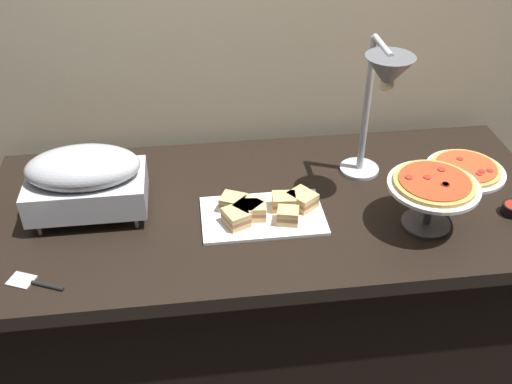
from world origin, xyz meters
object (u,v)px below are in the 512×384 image
pizza_plate_front (466,169)px  sandwich_platter (263,211)px  pizza_plate_center (433,189)px  heat_lamp (383,85)px  serving_spatula (34,283)px  chafing_dish (85,179)px

pizza_plate_front → sandwich_platter: bearing=-167.6°
pizza_plate_front → pizza_plate_center: size_ratio=1.00×
heat_lamp → serving_spatula: size_ratio=3.01×
pizza_plate_front → pizza_plate_center: (-0.25, -0.27, 0.12)m
chafing_dish → serving_spatula: (-0.13, -0.31, -0.13)m
heat_lamp → sandwich_platter: size_ratio=1.29×
pizza_plate_front → serving_spatula: bearing=-164.8°
heat_lamp → pizza_plate_center: 0.35m
pizza_plate_center → sandwich_platter: (-0.51, 0.10, -0.11)m
sandwich_platter → serving_spatula: size_ratio=2.33×
chafing_dish → serving_spatula: chafing_dish is taller
chafing_dish → pizza_plate_center: 1.08m
chafing_dish → serving_spatula: bearing=-112.5°
pizza_plate_center → serving_spatula: (-1.19, -0.12, -0.13)m
heat_lamp → serving_spatula: (-1.06, -0.32, -0.39)m
heat_lamp → pizza_plate_front: heat_lamp is taller
heat_lamp → pizza_plate_center: heat_lamp is taller
pizza_plate_center → heat_lamp: bearing=122.6°
heat_lamp → chafing_dish: bearing=-179.4°
chafing_dish → pizza_plate_front: bearing=3.4°
heat_lamp → serving_spatula: heat_lamp is taller
serving_spatula → pizza_plate_center: bearing=5.8°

